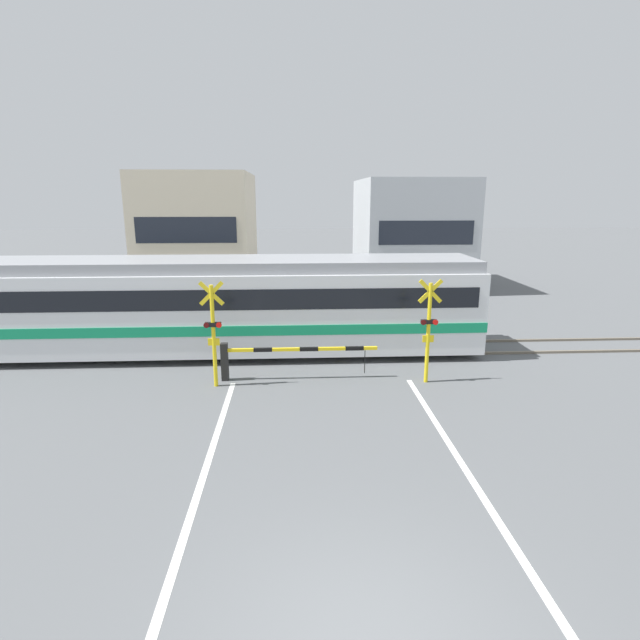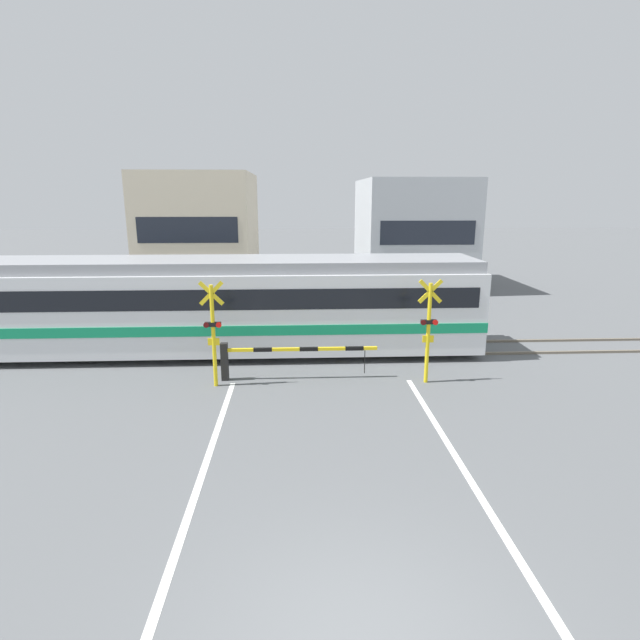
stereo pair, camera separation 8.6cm
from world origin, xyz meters
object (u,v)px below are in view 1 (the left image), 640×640
Objects in this scene: crossing_barrier_near at (268,355)px; crossing_signal_left at (213,329)px; crossing_signal_right at (429,327)px; pedestrian at (283,292)px; crossing_barrier_far at (351,310)px; commuter_train at (229,303)px.

crossing_signal_left is (-1.45, -0.46, 0.90)m from crossing_barrier_near.
crossing_signal_right reaches higher than crossing_barrier_near.
crossing_signal_left is 1.00× the size of crossing_signal_right.
pedestrian is (1.73, 9.30, -0.70)m from crossing_signal_left.
crossing_signal_right is at bearing 0.00° from crossing_signal_left.
crossing_barrier_far is 2.75× the size of pedestrian.
crossing_barrier_far is 4.13m from pedestrian.
crossing_barrier_far is at bearing 34.52° from commuter_train.
pedestrian is at bearing 132.54° from crossing_barrier_far.
crossing_signal_left is at bearing -162.53° from crossing_barrier_near.
commuter_train is at bearing 89.44° from crossing_signal_left.
crossing_barrier_near is 1.51× the size of crossing_signal_left.
commuter_train is 3.22m from crossing_barrier_near.
crossing_barrier_near is 2.75× the size of pedestrian.
crossing_barrier_far is 1.51× the size of crossing_signal_left.
crossing_signal_left reaches higher than crossing_barrier_near.
crossing_barrier_far is 6.49m from crossing_signal_right.
commuter_train is 5.56× the size of crossing_signal_right.
crossing_signal_left is (-4.52, -6.26, 0.90)m from crossing_barrier_far.
crossing_barrier_near is (1.42, -2.72, -0.97)m from commuter_train.
crossing_signal_left reaches higher than pedestrian.
commuter_train reaches higher than crossing_signal_left.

